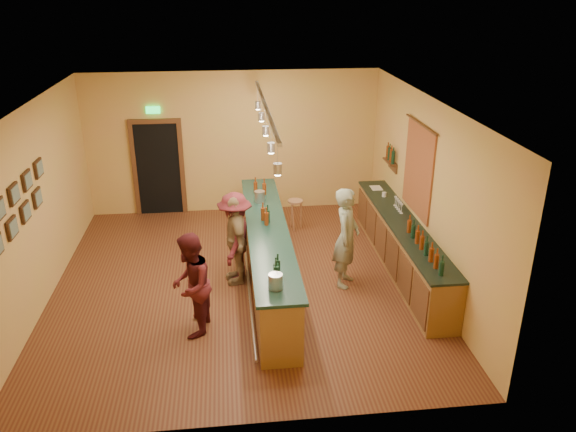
{
  "coord_description": "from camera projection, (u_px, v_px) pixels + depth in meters",
  "views": [
    {
      "loc": [
        -0.16,
        -8.82,
        4.97
      ],
      "look_at": [
        0.86,
        0.2,
        1.15
      ],
      "focal_mm": 35.0,
      "sensor_mm": 36.0,
      "label": 1
    }
  ],
  "objects": [
    {
      "name": "bottle_shelf",
      "position": [
        391.0,
        156.0,
        11.45
      ],
      "size": [
        0.17,
        0.55,
        0.54
      ],
      "color": "#533519",
      "rests_on": "wall_right"
    },
    {
      "name": "customer_c",
      "position": [
        236.0,
        237.0,
        9.85
      ],
      "size": [
        0.79,
        1.15,
        1.63
      ],
      "primitive_type": "imported",
      "rotation": [
        0.0,
        0.0,
        -1.76
      ],
      "color": "#59191E",
      "rests_on": "floor"
    },
    {
      "name": "bartender",
      "position": [
        346.0,
        238.0,
        9.64
      ],
      "size": [
        0.65,
        0.77,
        1.79
      ],
      "primitive_type": "imported",
      "rotation": [
        0.0,
        0.0,
        1.16
      ],
      "color": "gray",
      "rests_on": "floor"
    },
    {
      "name": "customer_a",
      "position": [
        191.0,
        285.0,
        8.29
      ],
      "size": [
        0.73,
        0.88,
        1.62
      ],
      "primitive_type": "imported",
      "rotation": [
        0.0,
        0.0,
        -1.73
      ],
      "color": "#59191E",
      "rests_on": "floor"
    },
    {
      "name": "tapestry",
      "position": [
        418.0,
        170.0,
        10.01
      ],
      "size": [
        0.03,
        1.4,
        1.6
      ],
      "primitive_type": "cube",
      "color": "maroon",
      "rests_on": "wall_right"
    },
    {
      "name": "wall_back",
      "position": [
        233.0,
        143.0,
        12.61
      ],
      "size": [
        6.5,
        0.02,
        3.2
      ],
      "primitive_type": "cube",
      "color": "gold",
      "rests_on": "floor"
    },
    {
      "name": "wall_right",
      "position": [
        426.0,
        191.0,
        9.74
      ],
      "size": [
        0.02,
        7.0,
        3.2
      ],
      "primitive_type": "cube",
      "color": "gold",
      "rests_on": "floor"
    },
    {
      "name": "doorway",
      "position": [
        158.0,
        166.0,
        12.6
      ],
      "size": [
        1.15,
        0.09,
        2.48
      ],
      "color": "black",
      "rests_on": "wall_back"
    },
    {
      "name": "customer_b",
      "position": [
        236.0,
        239.0,
        9.77
      ],
      "size": [
        0.53,
        0.99,
        1.62
      ],
      "primitive_type": "imported",
      "rotation": [
        0.0,
        0.0,
        -1.43
      ],
      "color": "#997A51",
      "rests_on": "floor"
    },
    {
      "name": "wall_front",
      "position": [
        248.0,
        311.0,
        6.2
      ],
      "size": [
        6.5,
        0.02,
        3.2
      ],
      "primitive_type": "cube",
      "color": "gold",
      "rests_on": "floor"
    },
    {
      "name": "bar_stool",
      "position": [
        295.0,
        207.0,
        11.97
      ],
      "size": [
        0.32,
        0.32,
        0.66
      ],
      "rotation": [
        0.0,
        0.0,
        -0.15
      ],
      "color": "#AC6D4D",
      "rests_on": "floor"
    },
    {
      "name": "picture_grid",
      "position": [
        20.0,
        203.0,
        8.25
      ],
      "size": [
        0.06,
        2.2,
        0.7
      ],
      "primitive_type": null,
      "color": "#382111",
      "rests_on": "wall_left"
    },
    {
      "name": "tasting_bar",
      "position": [
        268.0,
        250.0,
        9.84
      ],
      "size": [
        0.73,
        5.1,
        1.38
      ],
      "color": "brown",
      "rests_on": "floor"
    },
    {
      "name": "pendant_track",
      "position": [
        266.0,
        116.0,
        8.92
      ],
      "size": [
        0.11,
        4.6,
        0.5
      ],
      "color": "silver",
      "rests_on": "ceiling"
    },
    {
      "name": "floor",
      "position": [
        241.0,
        282.0,
        10.03
      ],
      "size": [
        7.0,
        7.0,
        0.0
      ],
      "primitive_type": "plane",
      "color": "#542618",
      "rests_on": "ground"
    },
    {
      "name": "back_counter",
      "position": [
        402.0,
        245.0,
        10.31
      ],
      "size": [
        0.6,
        4.55,
        1.27
      ],
      "color": "brown",
      "rests_on": "floor"
    },
    {
      "name": "wall_left",
      "position": [
        37.0,
        206.0,
        9.07
      ],
      "size": [
        0.02,
        7.0,
        3.2
      ],
      "primitive_type": "cube",
      "color": "gold",
      "rests_on": "floor"
    },
    {
      "name": "ceiling",
      "position": [
        235.0,
        103.0,
        8.79
      ],
      "size": [
        6.5,
        7.0,
        0.02
      ],
      "primitive_type": "cube",
      "color": "silver",
      "rests_on": "wall_back"
    }
  ]
}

